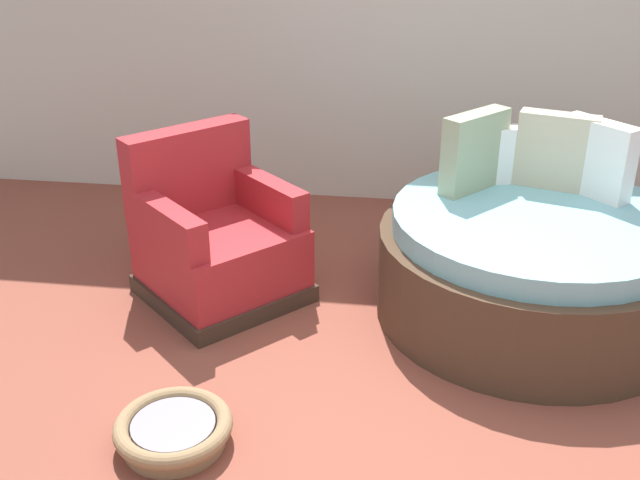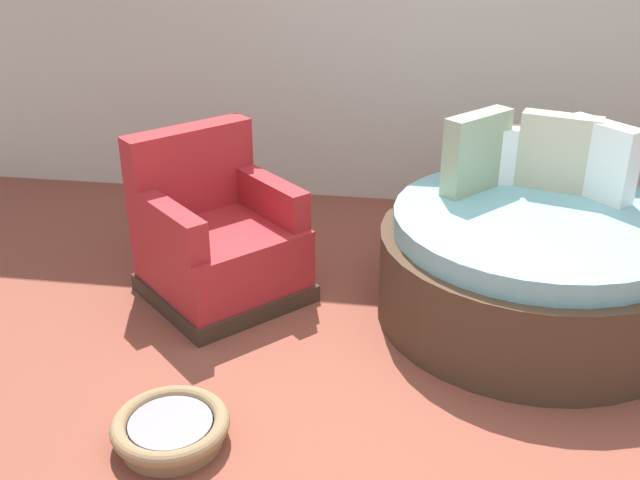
{
  "view_description": "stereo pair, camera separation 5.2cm",
  "coord_description": "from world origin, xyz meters",
  "views": [
    {
      "loc": [
        -0.07,
        -2.81,
        2.21
      ],
      "look_at": [
        -0.53,
        0.6,
        0.55
      ],
      "focal_mm": 42.4,
      "sensor_mm": 36.0,
      "label": 1
    },
    {
      "loc": [
        -0.01,
        -2.8,
        2.21
      ],
      "look_at": [
        -0.53,
        0.6,
        0.55
      ],
      "focal_mm": 42.4,
      "sensor_mm": 36.0,
      "label": 2
    }
  ],
  "objects": [
    {
      "name": "red_armchair",
      "position": [
        -1.18,
        0.95,
        0.33
      ],
      "size": [
        1.13,
        1.13,
        0.94
      ],
      "color": "#38281E",
      "rests_on": "ground_plane"
    },
    {
      "name": "back_wall",
      "position": [
        0.0,
        2.58,
        1.46
      ],
      "size": [
        8.0,
        0.12,
        2.91
      ],
      "primitive_type": "cube",
      "color": "beige",
      "rests_on": "ground_plane"
    },
    {
      "name": "pet_basket",
      "position": [
        -1.03,
        -0.36,
        0.07
      ],
      "size": [
        0.51,
        0.51,
        0.13
      ],
      "color": "#8E704C",
      "rests_on": "ground_plane"
    },
    {
      "name": "round_daybed",
      "position": [
        0.58,
        0.97,
        0.32
      ],
      "size": [
        1.67,
        1.67,
        1.05
      ],
      "color": "#473323",
      "rests_on": "ground_plane"
    },
    {
      "name": "ground_plane",
      "position": [
        0.0,
        0.0,
        -0.01
      ],
      "size": [
        8.0,
        8.0,
        0.02
      ],
      "primitive_type": "cube",
      "color": "brown"
    }
  ]
}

